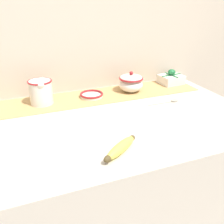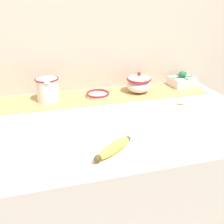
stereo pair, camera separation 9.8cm
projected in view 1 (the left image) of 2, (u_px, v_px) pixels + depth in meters
countertop at (109, 198)px, 1.24m from camera, size 1.25×0.75×0.90m
back_wall at (81, 32)px, 1.26m from camera, size 2.05×0.04×2.40m
table_runner at (91, 97)px, 1.26m from camera, size 1.15×0.22×0.00m
cream_pitcher at (41, 91)px, 1.16m from camera, size 0.11×0.13×0.12m
sugar_bowl at (131, 83)px, 1.31m from camera, size 0.13×0.13×0.11m
small_dish at (91, 95)px, 1.26m from camera, size 0.12×0.12×0.02m
banana at (120, 148)px, 0.81m from camera, size 0.16×0.12×0.04m
spoon at (172, 101)px, 1.21m from camera, size 0.17×0.03×0.01m
gift_box at (171, 79)px, 1.44m from camera, size 0.14×0.12×0.08m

